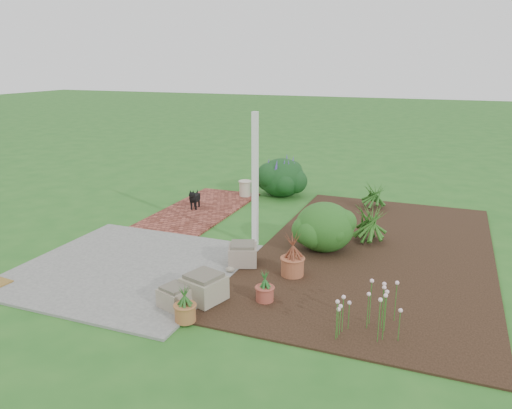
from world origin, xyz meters
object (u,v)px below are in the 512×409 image
(cream_ceramic_urn, at_px, (245,189))
(evergreen_shrub, at_px, (324,226))
(stone_trough_near, at_px, (175,297))
(black_dog, at_px, (194,198))

(cream_ceramic_urn, height_order, evergreen_shrub, evergreen_shrub)
(evergreen_shrub, bearing_deg, cream_ceramic_urn, 133.87)
(stone_trough_near, height_order, cream_ceramic_urn, cream_ceramic_urn)
(stone_trough_near, distance_m, evergreen_shrub, 3.27)
(evergreen_shrub, bearing_deg, stone_trough_near, -115.47)
(cream_ceramic_urn, distance_m, evergreen_shrub, 4.01)
(stone_trough_near, relative_size, cream_ceramic_urn, 1.00)
(stone_trough_near, xyz_separation_m, black_dog, (-2.03, 4.34, 0.13))
(stone_trough_near, relative_size, evergreen_shrub, 0.36)
(black_dog, bearing_deg, cream_ceramic_urn, 56.02)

